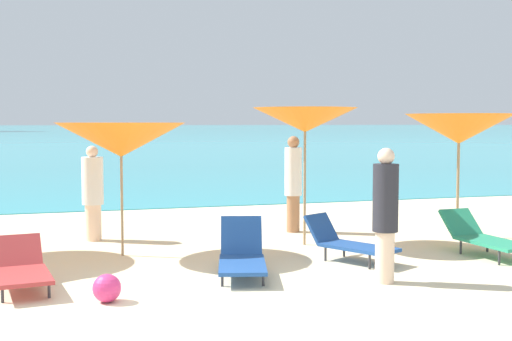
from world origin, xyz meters
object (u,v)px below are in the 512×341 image
Objects in this scene: lounge_chair_3 at (22,268)px; beachgoer_3 at (385,212)px; beachgoer_2 at (93,191)px; lounge_chair_1 at (242,255)px; beachgoer_4 at (293,181)px; umbrella_4 at (121,140)px; lounge_chair_5 at (484,237)px; beach_ball at (107,288)px; umbrella_6 at (459,129)px; lounge_chair_9 at (348,242)px; umbrella_5 at (305,120)px.

beachgoer_3 is (4.45, -0.95, 0.65)m from lounge_chair_3.
beachgoer_2 is 5.47m from beachgoer_3.
lounge_chair_1 is 3.83m from beachgoer_2.
beachgoer_4 is at bearing 74.06° from lounge_chair_1.
lounge_chair_5 is at bearing -17.23° from umbrella_4.
lounge_chair_3 is at bearing 137.61° from beach_ball.
beachgoer_2 is (-6.29, 1.54, -1.08)m from umbrella_6.
lounge_chair_3 is (-1.41, -1.82, -1.52)m from umbrella_4.
umbrella_4 is 5.79m from lounge_chair_5.
beachgoer_2 is at bearing 111.85° from lounge_chair_9.
beachgoer_3 is (-2.30, -1.12, 0.63)m from lounge_chair_5.
beach_ball is at bearing -140.46° from lounge_chair_1.
beach_ball is at bearing -49.37° from lounge_chair_3.
umbrella_5 is 3.88m from beachgoer_2.
beachgoer_2 is at bearing 147.13° from lounge_chair_5.
lounge_chair_3 is 5.72m from beachgoer_4.
beachgoer_4 is (0.28, 1.31, -1.13)m from umbrella_5.
beachgoer_2 is 0.92× the size of beachgoer_4.
beachgoer_4 reaches higher than lounge_chair_5.
umbrella_4 is at bearing -179.32° from umbrella_5.
beachgoer_3 is at bearing -42.40° from umbrella_4.
umbrella_5 is 2.32m from lounge_chair_9.
beachgoer_4 reaches higher than beach_ball.
umbrella_5 is 1.04× the size of umbrella_6.
lounge_chair_5 is at bearing -5.58° from lounge_chair_3.
umbrella_4 reaches higher than lounge_chair_3.
umbrella_5 is 1.61× the size of lounge_chair_3.
lounge_chair_5 is at bearing 42.53° from beachgoer_2.
umbrella_4 is 1.26× the size of beachgoer_3.
lounge_chair_5 is (-0.60, -1.63, -1.65)m from umbrella_6.
umbrella_6 is 6.74× the size of beach_ball.
lounge_chair_9 is 4.60m from beachgoer_2.
beachgoer_2 is 0.95× the size of beachgoer_3.
lounge_chair_5 is (2.32, -1.69, -1.80)m from umbrella_5.
lounge_chair_9 is at bearing -153.67° from umbrella_6.
umbrella_4 reaches higher than beachgoer_3.
beach_ball is (-0.11, -4.21, -0.70)m from beachgoer_2.
lounge_chair_1 is at bearing -145.33° from beachgoer_4.
umbrella_4 reaches higher than lounge_chair_5.
beachgoer_4 is at bearing 26.92° from lounge_chair_3.
beachgoer_3 is (-2.90, -2.75, -1.02)m from umbrella_6.
beachgoer_3 is at bearing -1.37° from beach_ball.
beachgoer_4 is (-2.64, 1.37, -0.98)m from umbrella_6.
lounge_chair_5 is at bearing -80.24° from beachgoer_4.
beachgoer_2 is at bearing 152.88° from beachgoer_4.
lounge_chair_9 is (-2.79, -1.38, -1.65)m from umbrella_6.
beach_ball is at bearing -173.63° from lounge_chair_5.
beach_ball is (-5.80, -1.04, -0.13)m from lounge_chair_5.
lounge_chair_9 is at bearing 19.60° from beach_ball.
beachgoer_2 is at bearing 156.36° from umbrella_5.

